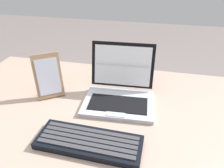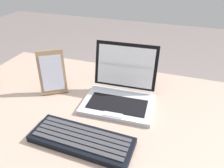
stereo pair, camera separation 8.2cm
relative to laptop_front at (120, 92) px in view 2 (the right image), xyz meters
The scene contains 4 objects.
desk 0.19m from the laptop_front, 51.53° to the right, with size 1.64×0.83×0.73m.
laptop_front is the anchor object (origin of this frame).
external_keyboard 0.27m from the laptop_front, 101.43° to the right, with size 0.34×0.13×0.03m.
photo_frame 0.30m from the laptop_front, behind, with size 0.12×0.11×0.19m.
Camera 2 is at (0.11, -0.58, 1.26)m, focal length 33.73 mm.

